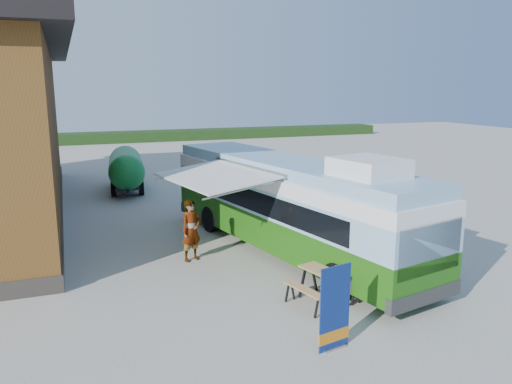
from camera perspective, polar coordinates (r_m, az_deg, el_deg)
name	(u,v)px	position (r m, az deg, el deg)	size (l,w,h in m)	color
ground	(282,263)	(15.95, 3.01, -8.07)	(100.00, 100.00, 0.00)	#BCB7AD
hedge	(206,134)	(53.80, -5.76, 6.60)	(40.00, 3.00, 1.00)	#264419
bus	(288,201)	(16.58, 3.63, -1.09)	(4.71, 12.01, 3.61)	#317213
awning	(221,178)	(15.74, -4.04, 1.56)	(3.38, 4.64, 0.52)	white
banner	(335,315)	(10.88, 8.97, -13.77)	(0.80, 0.28, 1.86)	navy
picnic_table	(323,279)	(13.04, 7.68, -9.79)	(1.81, 1.68, 0.87)	tan
person_a	(191,230)	(15.99, -7.41, -4.36)	(0.72, 0.48, 1.99)	#999999
person_b	(239,200)	(20.79, -1.92, -0.91)	(0.81, 0.63, 1.66)	#999999
slurry_tanker	(126,168)	(27.23, -14.63, 2.72)	(2.16, 5.98, 2.21)	#167930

